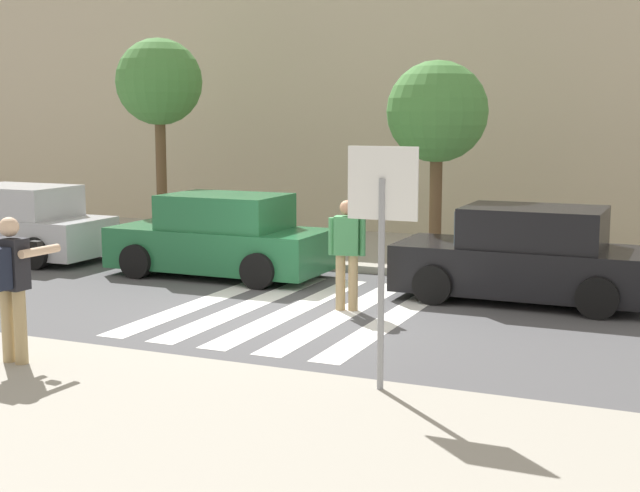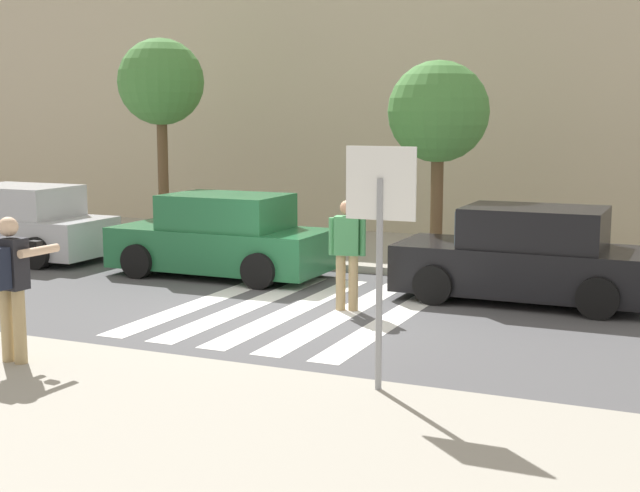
% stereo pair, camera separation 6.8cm
% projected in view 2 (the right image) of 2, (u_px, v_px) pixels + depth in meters
% --- Properties ---
extents(ground_plane, '(120.00, 120.00, 0.00)m').
position_uv_depth(ground_plane, '(290.00, 312.00, 13.74)').
color(ground_plane, '#4C4C4F').
extents(sidewalk_far, '(60.00, 4.80, 0.14)m').
position_uv_depth(sidewalk_far, '(411.00, 253.00, 19.16)').
color(sidewalk_far, '#9E998C').
rests_on(sidewalk_far, ground).
extents(building_facade_far, '(56.00, 4.00, 7.02)m').
position_uv_depth(building_facade_far, '(467.00, 94.00, 22.63)').
color(building_facade_far, beige).
rests_on(building_facade_far, ground).
extents(crosswalk_stripe_0, '(0.44, 5.20, 0.01)m').
position_uv_depth(crosswalk_stripe_0, '(207.00, 301.00, 14.56)').
color(crosswalk_stripe_0, silver).
rests_on(crosswalk_stripe_0, ground).
extents(crosswalk_stripe_1, '(0.44, 5.20, 0.01)m').
position_uv_depth(crosswalk_stripe_1, '(250.00, 305.00, 14.24)').
color(crosswalk_stripe_1, silver).
rests_on(crosswalk_stripe_1, ground).
extents(crosswalk_stripe_2, '(0.44, 5.20, 0.01)m').
position_uv_depth(crosswalk_stripe_2, '(295.00, 309.00, 13.92)').
color(crosswalk_stripe_2, silver).
rests_on(crosswalk_stripe_2, ground).
extents(crosswalk_stripe_3, '(0.44, 5.20, 0.01)m').
position_uv_depth(crosswalk_stripe_3, '(343.00, 314.00, 13.60)').
color(crosswalk_stripe_3, silver).
rests_on(crosswalk_stripe_3, ground).
extents(crosswalk_stripe_4, '(0.44, 5.20, 0.01)m').
position_uv_depth(crosswalk_stripe_4, '(392.00, 319.00, 13.28)').
color(crosswalk_stripe_4, silver).
rests_on(crosswalk_stripe_4, ground).
extents(stop_sign, '(0.76, 0.08, 2.57)m').
position_uv_depth(stop_sign, '(380.00, 214.00, 9.21)').
color(stop_sign, gray).
rests_on(stop_sign, sidewalk_near).
extents(photographer_with_backpack, '(0.62, 0.87, 1.72)m').
position_uv_depth(photographer_with_backpack, '(9.00, 277.00, 10.32)').
color(photographer_with_backpack, tan).
rests_on(photographer_with_backpack, sidewalk_near).
extents(pedestrian_crossing, '(0.57, 0.31, 1.72)m').
position_uv_depth(pedestrian_crossing, '(347.00, 249.00, 13.73)').
color(pedestrian_crossing, tan).
rests_on(pedestrian_crossing, ground).
extents(parked_car_silver, '(4.10, 1.92, 1.55)m').
position_uv_depth(parked_car_silver, '(18.00, 225.00, 18.70)').
color(parked_car_silver, '#B7BABF').
rests_on(parked_car_silver, ground).
extents(parked_car_green, '(4.10, 1.92, 1.55)m').
position_uv_depth(parked_car_green, '(222.00, 238.00, 16.73)').
color(parked_car_green, '#236B3D').
rests_on(parked_car_green, ground).
extents(parked_car_black, '(4.10, 1.92, 1.55)m').
position_uv_depth(parked_car_black, '(527.00, 257.00, 14.45)').
color(parked_car_black, black).
rests_on(parked_car_black, ground).
extents(street_tree_west, '(1.95, 1.95, 4.58)m').
position_uv_depth(street_tree_west, '(161.00, 84.00, 20.07)').
color(street_tree_west, brown).
rests_on(street_tree_west, sidewalk_far).
extents(street_tree_center, '(1.92, 1.92, 3.89)m').
position_uv_depth(street_tree_center, '(438.00, 113.00, 16.75)').
color(street_tree_center, brown).
rests_on(street_tree_center, sidewalk_far).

